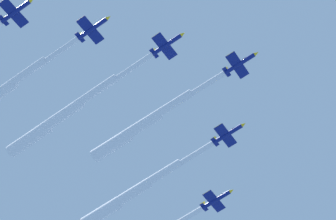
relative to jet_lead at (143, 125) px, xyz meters
name	(u,v)px	position (x,y,z in m)	size (l,w,h in m)	color
jet_lead	(143,125)	(0.00, 0.00, 0.00)	(18.45, 50.14, 4.48)	navy
jet_port_inner	(132,193)	(17.44, 9.01, -0.63)	(18.97, 51.07, 4.52)	navy
jet_starboard_inner	(63,116)	(-8.57, 19.47, 1.59)	(20.85, 55.28, 4.50)	navy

